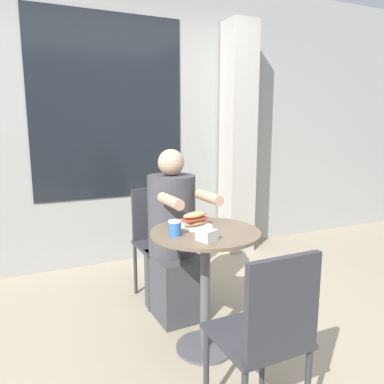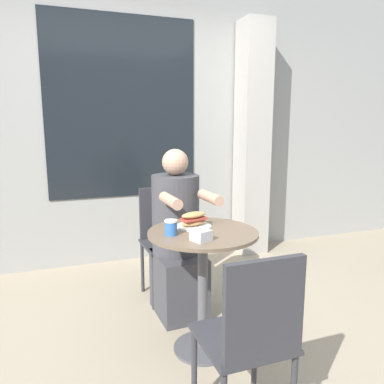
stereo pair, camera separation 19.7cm
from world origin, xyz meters
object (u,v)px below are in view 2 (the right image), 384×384
diner_chair (164,231)px  drink_cup (171,228)px  seated_diner (177,244)px  sandwich_on_plate (194,221)px  cafe_table (203,265)px  empty_chair_across (253,332)px

diner_chair → drink_cup: size_ratio=10.02×
diner_chair → seated_diner: size_ratio=0.72×
seated_diner → sandwich_on_plate: bearing=85.2°
cafe_table → drink_cup: size_ratio=8.75×
seated_diner → sandwich_on_plate: size_ratio=5.55×
diner_chair → empty_chair_across: (-0.04, -1.56, 0.00)m
empty_chair_across → sandwich_on_plate: 0.85m
cafe_table → diner_chair: 0.86m
seated_diner → drink_cup: 0.62m
seated_diner → empty_chair_across: bearing=85.6°
empty_chair_across → drink_cup: 0.76m
cafe_table → seated_diner: seated_diner is taller
diner_chair → sandwich_on_plate: diner_chair is taller
cafe_table → sandwich_on_plate: size_ratio=3.50×
seated_diner → drink_cup: seated_diner is taller
empty_chair_across → sandwich_on_plate: (0.03, 0.81, 0.28)m
diner_chair → empty_chair_across: size_ratio=1.00×
diner_chair → sandwich_on_plate: 0.80m
seated_diner → empty_chair_across: 1.21m
cafe_table → empty_chair_across: (-0.05, -0.70, -0.03)m
seated_diner → empty_chair_across: (-0.05, -1.21, -0.00)m
seated_diner → cafe_table: bearing=88.0°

